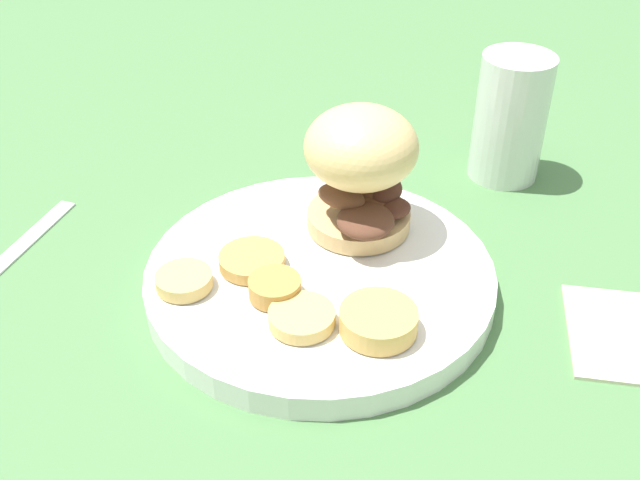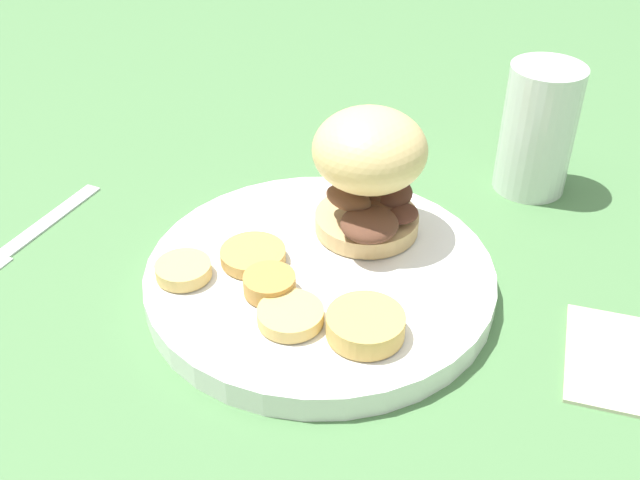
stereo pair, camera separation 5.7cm
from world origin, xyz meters
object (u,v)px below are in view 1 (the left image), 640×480
Objects in this scene: sandwich at (362,167)px; fork at (5,260)px; drinking_glass at (510,118)px; dinner_plate at (320,276)px.

sandwich is 0.60× the size of fork.
drinking_glass is (0.29, -0.37, 0.06)m from fork.
fork is at bearing 113.48° from sandwich.
dinner_plate is 2.24× the size of drinking_glass.
sandwich is 0.31m from fork.
dinner_plate is at bearing 154.49° from drinking_glass.
dinner_plate reaches higher than fork.
dinner_plate is 2.57× the size of sandwich.
fork is 0.47m from drinking_glass.
dinner_plate is 0.27m from fork.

